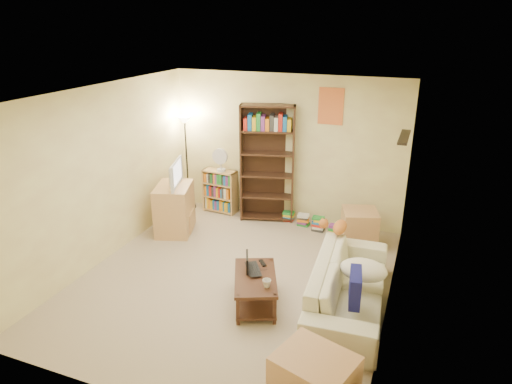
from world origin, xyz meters
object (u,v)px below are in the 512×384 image
floor_lamp (185,136)px  mug (267,283)px  sofa (349,286)px  short_bookshelf (220,191)px  tall_bookshelf (267,161)px  desk_fan (220,159)px  television (172,174)px  tabby_cat (337,226)px  coffee_table (255,287)px  laptop (258,269)px  end_cabinet (314,383)px  tv_stand (174,209)px  side_table (359,228)px

floor_lamp → mug: bearing=-46.5°
sofa → short_bookshelf: bearing=47.7°
tall_bookshelf → desk_fan: 0.86m
television → tabby_cat: bearing=-114.8°
tabby_cat → coffee_table: bearing=-123.7°
tall_bookshelf → short_bookshelf: tall_bookshelf is taller
laptop → coffee_table: bearing=157.1°
television → floor_lamp: size_ratio=0.41×
laptop → floor_lamp: 3.36m
mug → short_bookshelf: 3.25m
tabby_cat → end_cabinet: bearing=-82.5°
short_bookshelf → tv_stand: bearing=-103.7°
television → desk_fan: bearing=-39.1°
tabby_cat → mug: (-0.54, -1.29, -0.25)m
coffee_table → end_cabinet: end_cabinet is taller
tv_stand → side_table: 2.98m
laptop → desk_fan: desk_fan is taller
tall_bookshelf → end_cabinet: size_ratio=3.03×
tabby_cat → mug: bearing=-112.6°
laptop → short_bookshelf: size_ratio=0.57×
tall_bookshelf → mug: bearing=-85.0°
coffee_table → side_table: side_table is taller
coffee_table → tv_stand: tv_stand is taller
side_table → end_cabinet: side_table is taller
coffee_table → floor_lamp: floor_lamp is taller
mug → short_bookshelf: (-1.86, 2.66, -0.05)m
short_bookshelf → desk_fan: 0.63m
laptop → mug: mug is taller
side_table → tall_bookshelf: bearing=164.8°
tabby_cat → side_table: (0.18, 0.91, -0.40)m
end_cabinet → tabby_cat: bearing=97.5°
laptop → tv_stand: bearing=23.4°
sofa → end_cabinet: sofa is taller
sofa → mug: sofa is taller
sofa → coffee_table: sofa is taller
tv_stand → short_bookshelf: size_ratio=1.02×
coffee_table → mug: 0.33m
floor_lamp → side_table: (3.20, -0.41, -1.08)m
mug → desk_fan: 3.24m
tv_stand → laptop: bearing=-51.7°
tabby_cat → laptop: 1.28m
tv_stand → tall_bookshelf: tall_bookshelf is taller
tall_bookshelf → desk_fan: tall_bookshelf is taller
television → short_bookshelf: (0.34, 1.02, -0.61)m
tabby_cat → desk_fan: 2.72m
floor_lamp → side_table: 3.41m
television → side_table: (2.92, 0.57, -0.71)m
tv_stand → desk_fan: desk_fan is taller
desk_fan → side_table: size_ratio=0.72×
floor_lamp → short_bookshelf: bearing=4.1°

